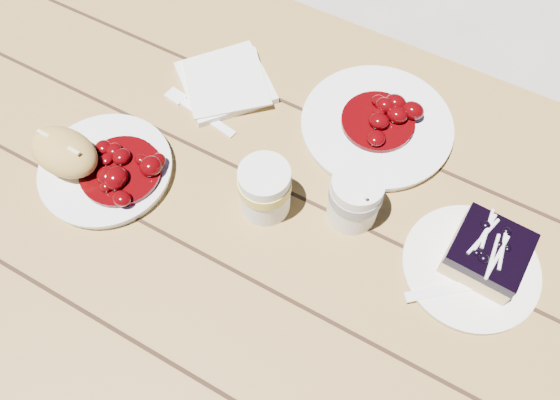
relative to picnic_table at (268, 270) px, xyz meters
The scene contains 14 objects.
ground 0.59m from the picnic_table, 90.00° to the left, with size 60.00×60.00×0.00m, color #A19C92.
picnic_table is the anchor object (origin of this frame).
main_plate 0.33m from the picnic_table, behind, with size 0.21×0.21×0.02m, color white.
goulash_stew 0.32m from the picnic_table, behind, with size 0.13×0.13×0.04m, color #4D0205, non-canonical shape.
bread_roll 0.40m from the picnic_table, behind, with size 0.12×0.08×0.06m, color tan.
dessert_plate 0.36m from the picnic_table, 17.67° to the left, with size 0.20×0.20×0.01m, color white.
blueberry_cake 0.39m from the picnic_table, 19.63° to the left, with size 0.11×0.11×0.06m.
fork_dessert 0.33m from the picnic_table, ahead, with size 0.03×0.16×0.01m, color white, non-canonical shape.
coffee_cup 0.25m from the picnic_table, 42.26° to the left, with size 0.08×0.08×0.10m, color white.
napkin_stack 0.35m from the picnic_table, 133.52° to the left, with size 0.15×0.15×0.01m, color white.
fork_table 0.30m from the picnic_table, 144.72° to the left, with size 0.03×0.16×0.01m, color white, non-canonical shape.
second_plate 0.32m from the picnic_table, 75.23° to the left, with size 0.26×0.26×0.02m, color white.
second_stew 0.34m from the picnic_table, 75.23° to the left, with size 0.13×0.13×0.04m, color #4D0205, non-canonical shape.
second_cup 0.22m from the picnic_table, 120.00° to the left, with size 0.08×0.08×0.10m, color white.
Camera 1 is at (0.20, -0.31, 1.52)m, focal length 35.00 mm.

